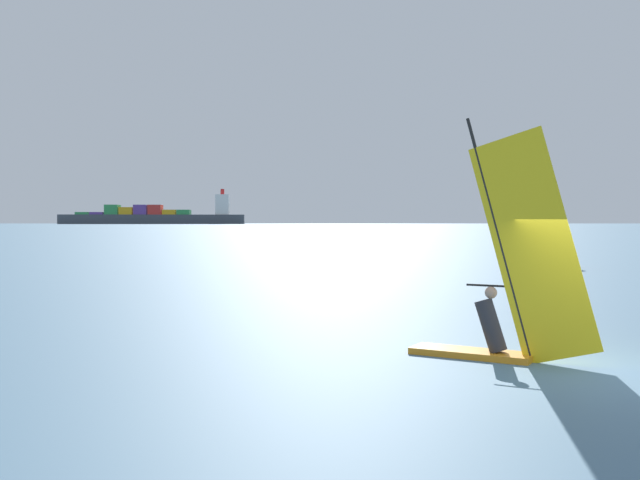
# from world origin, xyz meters

# --- Properties ---
(ground_plane) EXTENTS (4000.00, 4000.00, 0.00)m
(ground_plane) POSITION_xyz_m (0.00, 0.00, 0.00)
(ground_plane) COLOR #476B84
(windsurfer) EXTENTS (3.16, 1.88, 4.39)m
(windsurfer) POSITION_xyz_m (-1.41, 1.12, 1.13)
(windsurfer) COLOR orange
(windsurfer) RESTS_ON ground_plane
(cargo_ship) EXTENTS (195.10, 46.64, 37.59)m
(cargo_ship) POSITION_xyz_m (-216.78, 745.37, 8.56)
(cargo_ship) COLOR #3F444C
(cargo_ship) RESTS_ON ground_plane
(distant_headland) EXTENTS (1110.56, 456.28, 25.22)m
(distant_headland) POSITION_xyz_m (79.30, 1393.87, 12.61)
(distant_headland) COLOR #60665B
(distant_headland) RESTS_ON ground_plane
(channel_buoy) EXTENTS (1.37, 1.37, 1.82)m
(channel_buoy) POSITION_xyz_m (6.70, 27.00, 0.80)
(channel_buoy) COLOR red
(channel_buoy) RESTS_ON ground_plane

